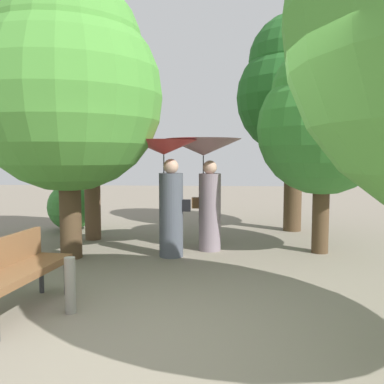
% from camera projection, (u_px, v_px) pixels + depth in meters
% --- Properties ---
extents(ground_plane, '(40.00, 40.00, 0.00)m').
position_uv_depth(ground_plane, '(163.00, 347.00, 3.73)').
color(ground_plane, gray).
extents(person_left, '(1.14, 1.14, 1.99)m').
position_uv_depth(person_left, '(167.00, 176.00, 7.00)').
color(person_left, '#474C56').
rests_on(person_left, ground).
extents(person_right, '(1.38, 1.38, 2.03)m').
position_uv_depth(person_right, '(205.00, 166.00, 7.45)').
color(person_right, gray).
rests_on(person_right, ground).
extents(park_bench, '(0.67, 1.55, 0.83)m').
position_uv_depth(park_bench, '(14.00, 267.00, 4.50)').
color(park_bench, '#38383D').
rests_on(park_bench, ground).
extents(tree_near_left, '(3.14, 3.14, 4.67)m').
position_uv_depth(tree_near_left, '(67.00, 82.00, 6.75)').
color(tree_near_left, '#4C3823').
rests_on(tree_near_left, ground).
extents(tree_mid_left, '(2.40, 2.40, 4.04)m').
position_uv_depth(tree_mid_left, '(91.00, 110.00, 8.32)').
color(tree_mid_left, brown).
rests_on(tree_mid_left, ground).
extents(tree_mid_right, '(2.61, 2.61, 4.89)m').
position_uv_depth(tree_mid_right, '(295.00, 87.00, 9.27)').
color(tree_mid_right, '#4C3823').
rests_on(tree_mid_right, ground).
extents(tree_far_back, '(2.29, 2.29, 3.69)m').
position_uv_depth(tree_far_back, '(323.00, 119.00, 7.17)').
color(tree_far_back, '#4C3823').
rests_on(tree_far_back, ground).
extents(bush_path_left, '(1.09, 1.09, 1.09)m').
position_uv_depth(bush_path_left, '(71.00, 207.00, 9.59)').
color(bush_path_left, '#428C3D').
rests_on(bush_path_left, ground).
extents(path_marker_post, '(0.12, 0.12, 0.62)m').
position_uv_depth(path_marker_post, '(70.00, 285.00, 4.52)').
color(path_marker_post, gray).
rests_on(path_marker_post, ground).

